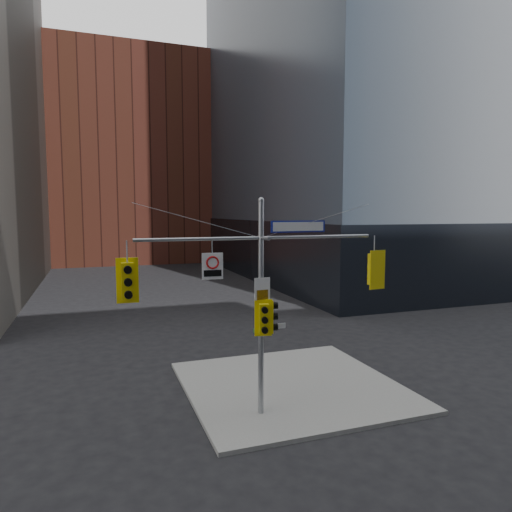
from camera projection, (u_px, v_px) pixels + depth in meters
ground at (284, 446)px, 13.36m from camera, size 160.00×160.00×0.00m
sidewalk_corner at (291, 386)px, 17.77m from camera, size 8.00×8.00×0.15m
podium_ne at (399, 245)px, 52.45m from camera, size 36.40×36.40×6.00m
brick_midrise at (128, 163)px, 66.38m from camera, size 26.00×20.00×28.00m
signal_assembly at (261, 286)px, 14.80m from camera, size 8.00×0.80×7.30m
traffic_light_west_arm at (128, 281)px, 13.38m from camera, size 0.65×0.51×1.36m
traffic_light_east_arm at (374, 269)px, 16.20m from camera, size 0.66×0.56×1.38m
traffic_light_pole_side at (270, 316)px, 15.01m from camera, size 0.47×0.40×1.09m
traffic_light_pole_front at (264, 319)px, 14.65m from camera, size 0.57×0.52×1.21m
street_sign_blade at (298, 226)px, 15.06m from camera, size 2.00×0.18×0.39m
regulatory_sign_arm at (213, 265)px, 14.17m from camera, size 0.67×0.10×0.83m
regulatory_sign_pole at (262, 289)px, 14.70m from camera, size 0.55×0.09×0.72m
street_blade_ew at (274, 327)px, 15.09m from camera, size 0.84×0.05×0.17m
street_blade_ns at (256, 333)px, 15.39m from camera, size 0.07×0.69×0.14m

